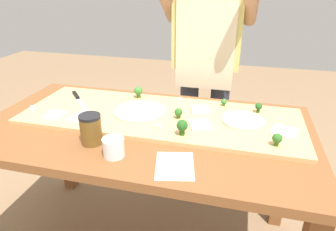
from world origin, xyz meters
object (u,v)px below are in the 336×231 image
(prep_table, at_px, (145,144))
(broccoli_floret_back_mid, at_px, (178,112))
(cheese_crumble_d, at_px, (280,120))
(chefs_knife, at_px, (78,98))
(sauce_jar, at_px, (91,129))
(pizza_slice_near_left, at_px, (284,132))
(broccoli_floret_center_right, at_px, (138,91))
(broccoli_floret_back_left, at_px, (224,102))
(recipe_note, at_px, (175,166))
(cheese_crumble_b, at_px, (33,108))
(pizza_slice_far_right, at_px, (200,109))
(pizza_whole_white_garlic, at_px, (243,120))
(cheese_crumble_c, at_px, (159,127))
(pizza_whole_cheese_artichoke, at_px, (140,111))
(cook_center, at_px, (207,51))
(pizza_slice_far_left, at_px, (82,119))
(broccoli_floret_back_right, at_px, (259,107))
(broccoli_floret_front_left, at_px, (182,126))
(broccoli_floret_front_right, at_px, (277,139))
(cheese_crumble_e, at_px, (180,99))
(pizza_slice_center, at_px, (200,125))
(cheese_crumble_a, at_px, (182,113))
(pizza_slice_near_right, at_px, (55,115))
(flour_cup, at_px, (114,148))

(prep_table, bearing_deg, broccoli_floret_back_mid, 26.43)
(cheese_crumble_d, bearing_deg, chefs_knife, 179.49)
(sauce_jar, bearing_deg, broccoli_floret_back_mid, 42.51)
(pizza_slice_near_left, height_order, broccoli_floret_center_right, broccoli_floret_center_right)
(broccoli_floret_back_left, xyz_separation_m, recipe_note, (-0.13, -0.56, -0.04))
(cheese_crumble_b, bearing_deg, pizza_slice_far_right, 14.02)
(pizza_whole_white_garlic, relative_size, cheese_crumble_c, 10.36)
(pizza_whole_cheese_artichoke, relative_size, cook_center, 0.16)
(pizza_slice_far_left, xyz_separation_m, cheese_crumble_c, (0.38, 0.00, 0.00))
(broccoli_floret_back_right, distance_m, broccoli_floret_front_left, 0.45)
(cheese_crumble_b, relative_size, sauce_jar, 0.17)
(chefs_knife, bearing_deg, cheese_crumble_b, -127.39)
(pizza_whole_cheese_artichoke, bearing_deg, cheese_crumble_b, -168.25)
(broccoli_floret_front_right, bearing_deg, pizza_slice_far_right, 142.86)
(broccoli_floret_front_left, height_order, cheese_crumble_e, broccoli_floret_front_left)
(pizza_whole_cheese_artichoke, bearing_deg, broccoli_floret_back_left, 24.75)
(broccoli_floret_front_left, bearing_deg, pizza_whole_cheese_artichoke, 144.94)
(broccoli_floret_back_left, bearing_deg, prep_table, -141.21)
(pizza_whole_cheese_artichoke, bearing_deg, broccoli_floret_back_right, 13.93)
(pizza_whole_white_garlic, xyz_separation_m, cheese_crumble_c, (-0.36, -0.17, 0.00))
(broccoli_floret_center_right, xyz_separation_m, cheese_crumble_d, (0.74, -0.11, -0.03))
(pizza_slice_far_left, relative_size, sauce_jar, 0.82)
(broccoli_floret_front_left, relative_size, broccoli_floret_center_right, 1.08)
(pizza_slice_center, bearing_deg, recipe_note, -98.78)
(broccoli_floret_front_right, relative_size, cheese_crumble_b, 2.49)
(recipe_note, bearing_deg, pizza_slice_far_right, 87.62)
(pizza_slice_near_left, bearing_deg, broccoli_floret_back_right, 119.16)
(broccoli_floret_back_mid, distance_m, cheese_crumble_e, 0.22)
(pizza_slice_far_right, height_order, cheese_crumble_d, same)
(chefs_knife, height_order, cheese_crumble_b, cheese_crumble_b)
(pizza_slice_far_left, height_order, recipe_note, pizza_slice_far_left)
(pizza_slice_far_right, bearing_deg, broccoli_floret_back_mid, -127.13)
(broccoli_floret_center_right, distance_m, cheese_crumble_a, 0.32)
(broccoli_floret_back_right, height_order, cheese_crumble_b, broccoli_floret_back_right)
(cheese_crumble_d, distance_m, cook_center, 0.65)
(prep_table, height_order, broccoli_floret_back_right, broccoli_floret_back_right)
(pizza_slice_near_left, xyz_separation_m, pizza_slice_far_left, (-0.92, -0.10, 0.00))
(pizza_whole_white_garlic, xyz_separation_m, cheese_crumble_d, (0.17, 0.05, -0.00))
(cheese_crumble_e, bearing_deg, pizza_slice_near_left, -25.49)
(broccoli_floret_front_right, distance_m, cheese_crumble_a, 0.48)
(prep_table, xyz_separation_m, broccoli_floret_front_right, (0.58, -0.08, 0.16))
(pizza_slice_near_right, relative_size, cheese_crumble_d, 6.76)
(pizza_whole_white_garlic, xyz_separation_m, cheese_crumble_b, (-1.04, -0.13, 0.00))
(broccoli_floret_front_left, relative_size, cheese_crumble_b, 3.20)
(flour_cup, bearing_deg, broccoli_floret_center_right, 99.68)
(pizza_slice_near_right, xyz_separation_m, sauce_jar, (0.28, -0.16, 0.04))
(pizza_slice_far_left, height_order, cheese_crumble_a, cheese_crumble_a)
(prep_table, height_order, cook_center, cook_center)
(chefs_knife, bearing_deg, pizza_slice_far_left, -56.14)
(prep_table, xyz_separation_m, cheese_crumble_e, (0.11, 0.29, 0.13))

